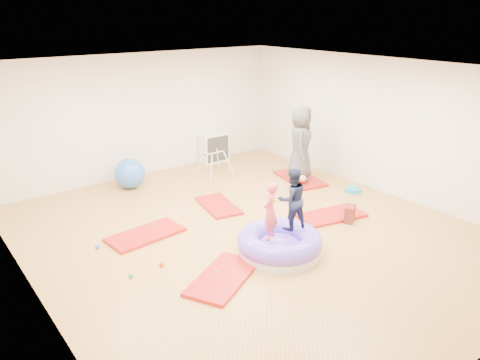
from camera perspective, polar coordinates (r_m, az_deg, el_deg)
room at (r=7.70m, az=1.35°, el=2.89°), size 7.01×8.01×2.81m
gym_mat_front_left at (r=6.91m, az=-2.09°, el=-11.79°), size 1.45×1.18×0.05m
gym_mat_mid_left at (r=8.27m, az=-11.45°, el=-6.54°), size 1.34×0.77×0.05m
gym_mat_center_back at (r=9.29m, az=-2.66°, el=-3.11°), size 0.79×1.25×0.05m
gym_mat_right at (r=9.00m, az=11.09°, el=-4.25°), size 1.35×0.87×0.05m
gym_mat_rear_right at (r=10.82m, az=7.31°, el=0.18°), size 0.92×1.44×0.06m
inflatable_cushion at (r=7.53m, az=4.83°, el=-7.78°), size 1.36×1.36×0.43m
child_pink at (r=7.09m, az=3.68°, el=-3.41°), size 0.40×0.36×0.92m
child_navy at (r=7.42m, az=6.37°, el=-1.98°), size 0.58×0.51×1.02m
adult_caregiver at (r=10.48m, az=7.39°, el=4.45°), size 0.95×0.94×1.66m
infant at (r=10.47m, az=7.18°, el=0.26°), size 0.34×0.35×0.20m
ball_pit_balls at (r=8.03m, az=-6.57°, el=-7.00°), size 3.70×2.11×0.07m
exercise_ball_blue at (r=10.43m, az=-13.30°, el=0.79°), size 0.66×0.66×0.66m
exercise_ball_orange at (r=10.65m, az=-13.49°, el=0.29°), size 0.35×0.35×0.35m
infant_play_gym at (r=11.04m, az=-3.12°, el=2.51°), size 0.70×0.66×0.53m
cube_shelf at (r=11.97m, az=-3.16°, el=3.98°), size 0.74×0.37×0.74m
balance_disc at (r=10.33m, az=13.62°, el=-1.16°), size 0.35×0.35×0.08m
backpack at (r=8.81m, az=13.23°, el=-4.05°), size 0.31×0.27×0.31m
yellow_toy at (r=6.72m, az=-5.86°, el=-13.01°), size 0.20×0.20×0.03m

